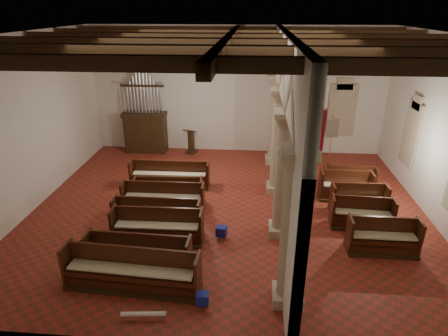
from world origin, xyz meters
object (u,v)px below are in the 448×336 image
Objects in this scene: lectern at (191,143)px; nave_pew_0 at (132,276)px; aisle_pew_0 at (382,241)px; pipe_organ at (145,125)px; processional_banner at (330,149)px.

lectern reaches higher than nave_pew_0.
aisle_pew_0 is at bearing -26.45° from lectern.
pipe_organ reaches higher than lectern.
nave_pew_0 is at bearing -139.83° from processional_banner.
processional_banner is 6.63m from aisle_pew_0.
lectern is 9.77m from nave_pew_0.
pipe_organ is 1.87× the size of processional_banner.
nave_pew_0 is (0.06, -9.76, -0.15)m from lectern.
nave_pew_0 reaches higher than aisle_pew_0.
processional_banner reaches higher than aisle_pew_0.
pipe_organ is 3.46× the size of lectern.
aisle_pew_0 is at bearing -99.51° from processional_banner.
nave_pew_0 is (-6.51, -8.74, -0.42)m from processional_banner.
aisle_pew_0 is at bearing 20.57° from nave_pew_0.
nave_pew_0 is 7.25m from aisle_pew_0.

